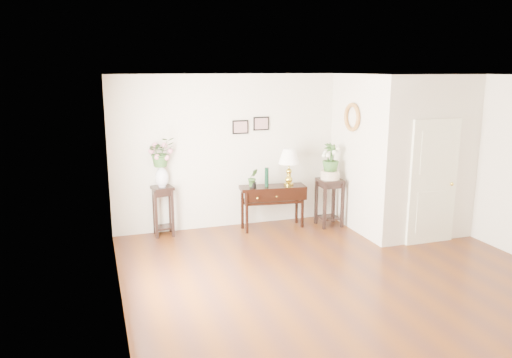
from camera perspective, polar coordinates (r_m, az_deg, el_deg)
name	(u,v)px	position (r m, az deg, el deg)	size (l,w,h in m)	color
floor	(339,275)	(7.36, 9.47, -10.82)	(6.00, 5.50, 0.02)	#442216
ceiling	(347,76)	(6.76, 10.34, 11.53)	(6.00, 5.50, 0.02)	white
wall_back	(273,150)	(9.39, 1.99, 3.38)	(6.00, 0.02, 2.80)	beige
wall_front	(495,247)	(4.78, 25.64, -7.02)	(6.00, 0.02, 2.80)	beige
wall_left	(116,198)	(6.14, -15.70, -2.05)	(0.02, 5.50, 2.80)	beige
partition	(399,152)	(9.49, 16.08, 2.99)	(1.80, 1.95, 2.80)	beige
door	(433,182)	(8.77, 19.59, -0.34)	(0.90, 0.05, 2.10)	silver
art_print_left	(240,127)	(9.11, -1.80, 5.95)	(0.30, 0.02, 0.25)	black
art_print_right	(261,124)	(9.22, 0.60, 6.35)	(0.30, 0.02, 0.25)	black
wall_ornament	(352,117)	(9.02, 10.90, 6.95)	(0.51, 0.51, 0.07)	#AB7C28
console_table	(273,207)	(9.19, 1.90, -3.23)	(1.20, 0.40, 0.80)	black
table_lamp	(289,166)	(9.12, 3.79, 1.47)	(0.39, 0.39, 0.68)	gold
green_vase	(267,177)	(9.01, 1.22, 0.19)	(0.07, 0.07, 0.35)	black
potted_plant	(253,179)	(8.93, -0.36, 0.04)	(0.18, 0.15, 0.33)	#2F5725
plant_stand_a	(163,211)	(8.93, -10.56, -3.62)	(0.34, 0.34, 0.88)	black
porcelain_vase	(162,174)	(8.77, -10.73, 0.57)	(0.23, 0.23, 0.40)	silver
lily_arrangement	(161,149)	(8.69, -10.84, 3.35)	(0.46, 0.40, 0.51)	#2F5725
plant_stand_b	(329,202)	(9.41, 8.37, -2.66)	(0.42, 0.42, 0.90)	black
ceramic_bowl	(330,175)	(9.29, 8.47, 0.49)	(0.35, 0.35, 0.15)	beige
narcissus	(331,158)	(9.23, 8.53, 2.38)	(0.30, 0.30, 0.54)	#2F5725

